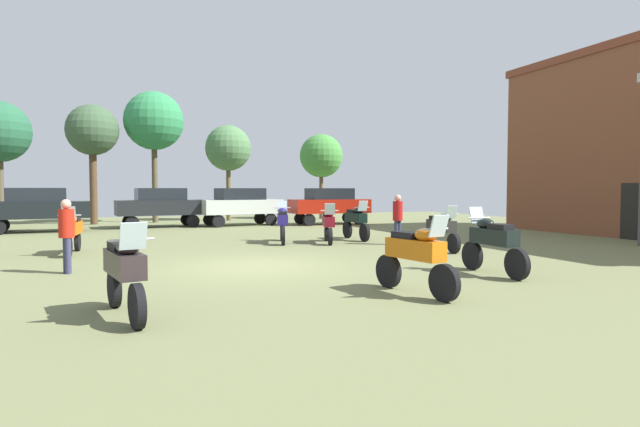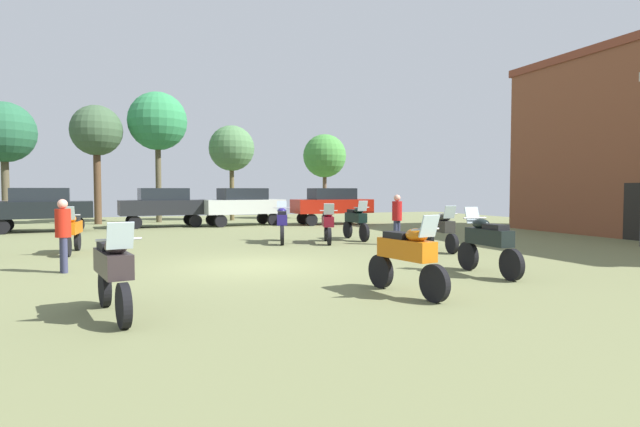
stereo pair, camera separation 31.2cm
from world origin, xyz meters
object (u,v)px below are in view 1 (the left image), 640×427
Objects in this scene: motorcycle_1 at (125,270)px; tree_3 at (228,149)px; motorcycle_9 at (416,255)px; person_2 at (67,230)px; car_5 at (161,204)px; person_1 at (398,215)px; motorcycle_5 at (328,223)px; motorcycle_4 at (73,230)px; car_1 at (329,203)px; motorcycle_2 at (356,220)px; motorcycle_7 at (441,228)px; tree_6 at (154,122)px; motorcycle_6 at (282,222)px; car_2 at (240,204)px; motorcycle_8 at (493,242)px; tree_4 at (92,132)px; car_4 at (37,206)px; tree_5 at (321,156)px.

tree_3 is (6.15, 23.62, 3.75)m from motorcycle_1.
motorcycle_9 is 7.92m from person_2.
car_5 is 2.55× the size of person_1.
person_2 is at bearing 43.24° from motorcycle_5.
tree_3 is (7.57, 14.99, 3.77)m from motorcycle_4.
motorcycle_4 is 0.37× the size of tree_3.
car_1 is at bearing -51.81° from tree_3.
motorcycle_2 reaches higher than motorcycle_5.
car_1 is (2.32, 8.38, 0.43)m from motorcycle_2.
motorcycle_4 is at bearing -12.99° from motorcycle_7.
car_5 is 0.58× the size of tree_6.
motorcycle_6 is (5.36, 9.50, 0.02)m from motorcycle_1.
car_2 is (5.83, 18.79, 0.45)m from motorcycle_1.
car_2 reaches higher than motorcycle_4.
tree_6 reaches higher than car_5.
tree_4 reaches higher than motorcycle_8.
car_4 is 5.53m from car_5.
tree_4 is (-0.11, 14.05, 4.40)m from motorcycle_4.
car_2 reaches higher than motorcycle_5.
motorcycle_5 reaches higher than motorcycle_7.
person_2 is (-7.06, -13.98, -0.18)m from car_2.
motorcycle_8 is 6.35m from person_1.
person_2 is at bearing 97.06° from motorcycle_4.
tree_3 is (-1.63, 22.44, 3.73)m from motorcycle_8.
car_2 is 4.05m from car_5.
motorcycle_6 is 1.08× the size of motorcycle_7.
motorcycle_5 reaches higher than motorcycle_4.
tree_6 reaches higher than motorcycle_2.
motorcycle_1 is 26.44m from tree_5.
car_2 reaches higher than motorcycle_2.
motorcycle_6 is at bearing 0.21° from motorcycle_2.
car_5 is (-6.53, 9.48, 0.43)m from motorcycle_2.
motorcycle_2 is at bearing -129.48° from car_4.
motorcycle_6 is (6.77, 0.88, 0.03)m from motorcycle_4.
tree_4 is (-8.39, 13.87, 4.41)m from motorcycle_5.
car_5 is 13.62m from person_1.
motorcycle_5 is at bearing -58.84° from tree_4.
tree_5 is (13.73, 0.52, -0.99)m from tree_4.
tree_6 is (-7.56, 17.86, 5.18)m from motorcycle_7.
tree_5 is (13.63, 14.58, 3.41)m from motorcycle_4.
motorcycle_4 is 3.83m from person_2.
car_4 is (-11.92, 8.24, 0.43)m from motorcycle_2.
tree_4 is at bearing -173.03° from tree_3.
tree_5 is at bearing 52.46° from person_1.
motorcycle_6 is 0.29× the size of tree_6.
motorcycle_4 is 17.21m from tree_3.
motorcycle_7 is 12.63m from car_1.
motorcycle_5 is (8.28, 0.18, -0.00)m from motorcycle_4.
motorcycle_6 is at bearing -93.22° from tree_3.
person_1 reaches higher than motorcycle_2.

